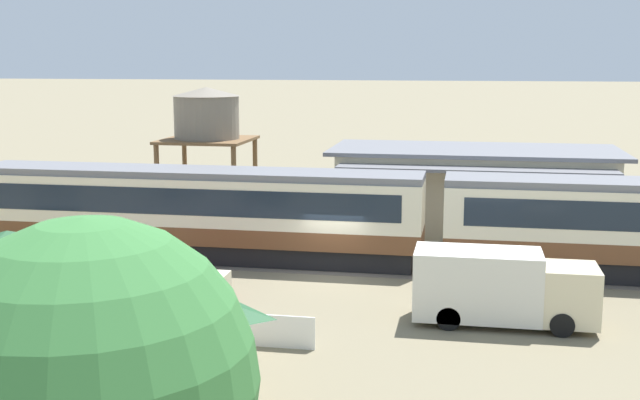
{
  "coord_description": "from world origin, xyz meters",
  "views": [
    {
      "loc": [
        5.41,
        -31.89,
        8.91
      ],
      "look_at": [
        -0.99,
        2.49,
        2.72
      ],
      "focal_mm": 45.0,
      "sensor_mm": 36.0,
      "label": 1
    }
  ],
  "objects_px": {
    "water_tower": "(207,117)",
    "parked_car_red": "(163,283)",
    "cottage_dark_green_roof": "(13,323)",
    "yard_tree_1": "(91,385)",
    "delivery_truck_cream": "(500,287)",
    "station_building": "(473,189)",
    "passenger_train": "(202,209)"
  },
  "relations": [
    {
      "from": "passenger_train",
      "to": "station_building",
      "type": "height_order",
      "value": "station_building"
    },
    {
      "from": "delivery_truck_cream",
      "to": "parked_car_red",
      "type": "bearing_deg",
      "value": 176.31
    },
    {
      "from": "cottage_dark_green_roof",
      "to": "parked_car_red",
      "type": "relative_size",
      "value": 2.27
    },
    {
      "from": "station_building",
      "to": "parked_car_red",
      "type": "distance_m",
      "value": 18.58
    },
    {
      "from": "parked_car_red",
      "to": "cottage_dark_green_roof",
      "type": "bearing_deg",
      "value": -91.9
    },
    {
      "from": "passenger_train",
      "to": "cottage_dark_green_roof",
      "type": "height_order",
      "value": "cottage_dark_green_roof"
    },
    {
      "from": "water_tower",
      "to": "parked_car_red",
      "type": "relative_size",
      "value": 1.76
    },
    {
      "from": "passenger_train",
      "to": "cottage_dark_green_roof",
      "type": "relative_size",
      "value": 6.65
    },
    {
      "from": "water_tower",
      "to": "cottage_dark_green_roof",
      "type": "height_order",
      "value": "water_tower"
    },
    {
      "from": "passenger_train",
      "to": "water_tower",
      "type": "relative_size",
      "value": 8.56
    },
    {
      "from": "delivery_truck_cream",
      "to": "water_tower",
      "type": "bearing_deg",
      "value": 133.4
    },
    {
      "from": "station_building",
      "to": "delivery_truck_cream",
      "type": "xyz_separation_m",
      "value": [
        0.89,
        -15.33,
        -0.89
      ]
    },
    {
      "from": "delivery_truck_cream",
      "to": "yard_tree_1",
      "type": "height_order",
      "value": "yard_tree_1"
    },
    {
      "from": "cottage_dark_green_roof",
      "to": "yard_tree_1",
      "type": "height_order",
      "value": "yard_tree_1"
    },
    {
      "from": "station_building",
      "to": "cottage_dark_green_roof",
      "type": "relative_size",
      "value": 1.57
    },
    {
      "from": "station_building",
      "to": "delivery_truck_cream",
      "type": "height_order",
      "value": "station_building"
    },
    {
      "from": "station_building",
      "to": "parked_car_red",
      "type": "height_order",
      "value": "station_building"
    },
    {
      "from": "water_tower",
      "to": "yard_tree_1",
      "type": "distance_m",
      "value": 36.22
    },
    {
      "from": "yard_tree_1",
      "to": "delivery_truck_cream",
      "type": "bearing_deg",
      "value": 72.17
    },
    {
      "from": "passenger_train",
      "to": "parked_car_red",
      "type": "distance_m",
      "value": 6.3
    },
    {
      "from": "water_tower",
      "to": "parked_car_red",
      "type": "distance_m",
      "value": 17.14
    },
    {
      "from": "yard_tree_1",
      "to": "station_building",
      "type": "bearing_deg",
      "value": 81.64
    },
    {
      "from": "water_tower",
      "to": "delivery_truck_cream",
      "type": "xyz_separation_m",
      "value": [
        15.88,
        -16.79,
        -4.34
      ]
    },
    {
      "from": "cottage_dark_green_roof",
      "to": "parked_car_red",
      "type": "distance_m",
      "value": 10.66
    },
    {
      "from": "passenger_train",
      "to": "delivery_truck_cream",
      "type": "xyz_separation_m",
      "value": [
        12.85,
        -6.85,
        -0.96
      ]
    },
    {
      "from": "station_building",
      "to": "yard_tree_1",
      "type": "xyz_separation_m",
      "value": [
        -4.89,
        -33.31,
        2.68
      ]
    },
    {
      "from": "passenger_train",
      "to": "cottage_dark_green_roof",
      "type": "bearing_deg",
      "value": -87.27
    },
    {
      "from": "station_building",
      "to": "cottage_dark_green_roof",
      "type": "xyz_separation_m",
      "value": [
        -11.17,
        -25.01,
        0.32
      ]
    },
    {
      "from": "parked_car_red",
      "to": "delivery_truck_cream",
      "type": "height_order",
      "value": "delivery_truck_cream"
    },
    {
      "from": "passenger_train",
      "to": "yard_tree_1",
      "type": "xyz_separation_m",
      "value": [
        7.06,
        -24.84,
        2.61
      ]
    },
    {
      "from": "parked_car_red",
      "to": "delivery_truck_cream",
      "type": "distance_m",
      "value": 12.41
    },
    {
      "from": "cottage_dark_green_roof",
      "to": "yard_tree_1",
      "type": "distance_m",
      "value": 10.67
    }
  ]
}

